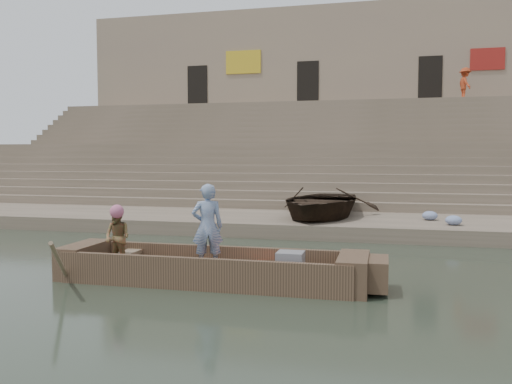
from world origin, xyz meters
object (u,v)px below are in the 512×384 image
at_px(television, 290,263).
at_px(beached_rowboat, 320,202).
at_px(pedestrian, 465,84).
at_px(main_rowboat, 210,276).
at_px(standing_man, 207,226).
at_px(rowing_man, 117,237).

bearing_deg(television, beached_rowboat, 92.67).
height_order(television, pedestrian, pedestrian).
distance_m(main_rowboat, beached_rowboat, 7.22).
bearing_deg(main_rowboat, pedestrian, 71.71).
bearing_deg(pedestrian, main_rowboat, 148.03).
relative_size(main_rowboat, television, 10.87).
height_order(main_rowboat, television, television).
height_order(television, beached_rowboat, beached_rowboat).
xyz_separation_m(standing_man, rowing_man, (-1.70, -0.19, -0.24)).
distance_m(rowing_man, pedestrian, 23.94).
relative_size(rowing_man, television, 2.37).
bearing_deg(television, rowing_man, -178.56).
bearing_deg(standing_man, rowing_man, -16.50).
distance_m(standing_man, rowing_man, 1.73).
relative_size(television, pedestrian, 0.26).
distance_m(television, pedestrian, 22.94).
relative_size(standing_man, rowing_man, 1.43).
bearing_deg(beached_rowboat, television, -80.20).
relative_size(main_rowboat, rowing_man, 4.59).
bearing_deg(beached_rowboat, pedestrian, 74.61).
distance_m(television, beached_rowboat, 7.11).
bearing_deg(pedestrian, television, 151.60).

